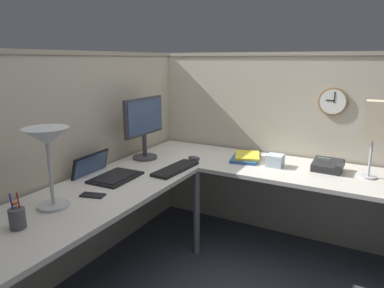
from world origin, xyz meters
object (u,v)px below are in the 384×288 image
object	(u,v)px
desk_lamp_dome	(47,143)
book_stack	(246,157)
monitor	(144,123)
computer_mouse	(194,158)
office_phone	(329,166)
tissue_box	(275,160)
wall_clock	(333,102)
desk_lamp_paper	(375,123)
keyboard	(176,169)
pen_cup	(17,218)
laptop	(105,173)
cell_phone	(93,195)

from	to	relation	value
desk_lamp_dome	book_stack	distance (m)	1.55
desk_lamp_dome	monitor	bearing A→B (deg)	6.43
computer_mouse	office_phone	size ratio (longest dim) A/B	0.48
office_phone	tissue_box	distance (m)	0.38
desk_lamp_dome	wall_clock	bearing A→B (deg)	-35.88
desk_lamp_paper	keyboard	bearing A→B (deg)	111.48
monitor	wall_clock	bearing A→B (deg)	-63.50
pen_cup	tissue_box	xyz separation A→B (m)	(1.56, -0.83, -0.01)
wall_clock	monitor	bearing A→B (deg)	116.50
desk_lamp_dome	office_phone	xyz separation A→B (m)	(1.38, -1.25, -0.33)
desk_lamp_paper	wall_clock	xyz separation A→B (m)	(0.31, 0.30, 0.09)
desk_lamp_dome	tissue_box	xyz separation A→B (m)	(1.31, -0.88, -0.32)
laptop	computer_mouse	world-z (taller)	laptop
cell_phone	monitor	bearing A→B (deg)	-2.28
monitor	office_phone	distance (m)	1.44
office_phone	tissue_box	size ratio (longest dim) A/B	1.80
desk_lamp_dome	tissue_box	distance (m)	1.61
laptop	office_phone	distance (m)	1.61
laptop	desk_lamp_paper	distance (m)	1.86
cell_phone	keyboard	bearing A→B (deg)	-31.64
monitor	desk_lamp_paper	xyz separation A→B (m)	(0.35, -1.63, 0.09)
cell_phone	book_stack	xyz separation A→B (m)	(1.16, -0.55, 0.02)
cell_phone	office_phone	distance (m)	1.66
office_phone	cell_phone	bearing A→B (deg)	134.87
office_phone	desk_lamp_paper	distance (m)	0.43
monitor	cell_phone	bearing A→B (deg)	-166.28
keyboard	wall_clock	xyz separation A→B (m)	(0.80, -0.95, 0.46)
desk_lamp_dome	laptop	bearing A→B (deg)	10.85
monitor	wall_clock	xyz separation A→B (m)	(0.66, -1.32, 0.18)
monitor	laptop	size ratio (longest dim) A/B	1.27
office_phone	desk_lamp_paper	world-z (taller)	desk_lamp_paper
desk_lamp_dome	book_stack	world-z (taller)	desk_lamp_dome
keyboard	book_stack	size ratio (longest dim) A/B	1.32
tissue_box	cell_phone	bearing A→B (deg)	143.90
computer_mouse	pen_cup	world-z (taller)	pen_cup
pen_cup	cell_phone	size ratio (longest dim) A/B	1.25
monitor	pen_cup	xyz separation A→B (m)	(-1.26, -0.17, -0.24)
desk_lamp_dome	cell_phone	bearing A→B (deg)	-20.52
monitor	desk_lamp_dome	xyz separation A→B (m)	(-1.01, -0.11, 0.07)
wall_clock	keyboard	bearing A→B (deg)	130.32
computer_mouse	pen_cup	bearing A→B (deg)	171.47
computer_mouse	book_stack	world-z (taller)	book_stack
computer_mouse	wall_clock	world-z (taller)	wall_clock
computer_mouse	desk_lamp_dome	xyz separation A→B (m)	(-1.16, 0.26, 0.35)
tissue_box	keyboard	bearing A→B (deg)	125.65
laptop	computer_mouse	size ratio (longest dim) A/B	3.78
tissue_box	laptop	bearing A→B (deg)	129.11
cell_phone	office_phone	world-z (taller)	office_phone
laptop	pen_cup	bearing A→B (deg)	-168.95
pen_cup	book_stack	size ratio (longest dim) A/B	0.55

